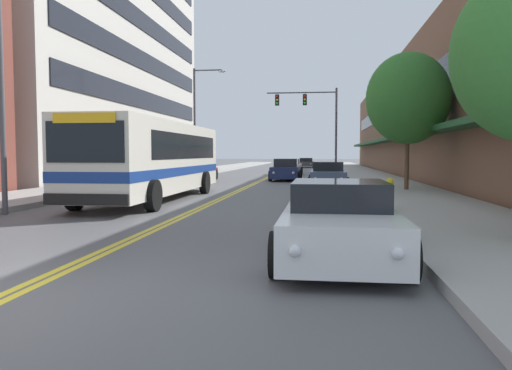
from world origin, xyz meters
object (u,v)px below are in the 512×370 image
street_lamp_left_near (9,39)px  street_lamp_left_far (199,113)px  car_navy_moving_lead (286,170)px  street_tree_right_mid (408,99)px  car_slate_blue_parked_right_mid (328,176)px  car_white_parked_right_foreground (339,223)px  traffic_signal_mast (313,114)px  fire_hydrant (390,194)px  car_dark_grey_moving_second (306,163)px  car_red_parked_left_mid (197,171)px  car_silver_moving_third (291,167)px  city_bus (154,157)px

street_lamp_left_near → street_lamp_left_far: street_lamp_left_near is taller
car_navy_moving_lead → street_tree_right_mid: street_tree_right_mid is taller
car_slate_blue_parked_right_mid → street_lamp_left_near: 16.64m
car_slate_blue_parked_right_mid → street_tree_right_mid: 6.05m
car_white_parked_right_foreground → traffic_signal_mast: bearing=91.6°
car_white_parked_right_foreground → traffic_signal_mast: size_ratio=0.61×
car_white_parked_right_foreground → fire_hydrant: (1.69, 6.44, 0.00)m
car_dark_grey_moving_second → traffic_signal_mast: bearing=-86.8°
car_navy_moving_lead → car_dark_grey_moving_second: bearing=89.3°
car_red_parked_left_mid → street_lamp_left_near: size_ratio=0.54×
street_lamp_left_far → street_tree_right_mid: 18.03m
car_navy_moving_lead → street_lamp_left_near: street_lamp_left_near is taller
car_navy_moving_lead → fire_hydrant: bearing=-77.0°
car_red_parked_left_mid → car_silver_moving_third: 11.73m
city_bus → car_red_parked_left_mid: city_bus is taller
car_dark_grey_moving_second → car_silver_moving_third: (-0.68, -22.41, 0.06)m
city_bus → car_slate_blue_parked_right_mid: size_ratio=2.60×
traffic_signal_mast → street_lamp_left_far: 10.66m
traffic_signal_mast → city_bus: bearing=-103.7°
car_red_parked_left_mid → traffic_signal_mast: size_ratio=0.64×
car_white_parked_right_foreground → fire_hydrant: car_white_parked_right_foreground is taller
street_tree_right_mid → car_silver_moving_third: bearing=108.0°
street_tree_right_mid → fire_hydrant: size_ratio=6.71×
street_lamp_left_near → car_silver_moving_third: bearing=77.8°
car_silver_moving_third → fire_hydrant: 28.50m
car_red_parked_left_mid → car_white_parked_right_foreground: bearing=-70.6°
car_white_parked_right_foreground → car_silver_moving_third: car_silver_moving_third is taller
street_lamp_left_far → street_tree_right_mid: street_lamp_left_far is taller
street_lamp_left_far → street_tree_right_mid: bearing=-44.9°
car_red_parked_left_mid → car_dark_grey_moving_second: 33.29m
street_lamp_left_near → car_slate_blue_parked_right_mid: bearing=54.4°
traffic_signal_mast → street_lamp_left_near: 30.31m
car_dark_grey_moving_second → fire_hydrant: bearing=-85.6°
fire_hydrant → car_silver_moving_third: bearing=99.3°
car_white_parked_right_foreground → car_navy_moving_lead: 25.26m
car_white_parked_right_foreground → car_navy_moving_lead: bearing=96.0°
city_bus → fire_hydrant: size_ratio=12.52×
car_slate_blue_parked_right_mid → car_navy_moving_lead: car_navy_moving_lead is taller
car_navy_moving_lead → street_tree_right_mid: size_ratio=0.80×
street_lamp_left_near → fire_hydrant: 11.91m
car_red_parked_left_mid → traffic_signal_mast: 13.32m
car_red_parked_left_mid → car_white_parked_right_foreground: (8.58, -24.30, 0.03)m
car_navy_moving_lead → street_lamp_left_near: bearing=-108.3°
city_bus → car_navy_moving_lead: city_bus is taller
fire_hydrant → street_lamp_left_near: bearing=-172.9°
city_bus → car_slate_blue_parked_right_mid: city_bus is taller
car_slate_blue_parked_right_mid → car_silver_moving_third: car_slate_blue_parked_right_mid is taller
car_red_parked_left_mid → car_silver_moving_third: car_silver_moving_third is taller
traffic_signal_mast → car_white_parked_right_foreground: bearing=-88.4°
traffic_signal_mast → car_navy_moving_lead: bearing=-100.4°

